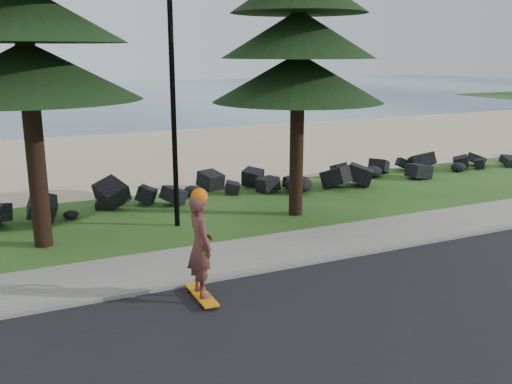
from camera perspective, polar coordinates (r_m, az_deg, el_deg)
ground at (r=13.05m, az=-3.65°, el=-7.14°), size 160.00×160.00×0.00m
road at (r=9.40m, az=6.85°, el=-16.04°), size 160.00×7.00×0.02m
kerb at (r=12.26m, az=-2.10°, el=-8.30°), size 160.00×0.20×0.10m
sidewalk at (r=13.21m, az=-3.97°, el=-6.69°), size 160.00×2.00×0.08m
beach_sand at (r=26.65m, az=-15.14°, el=3.34°), size 160.00×15.00×0.01m
ocean at (r=62.69m, az=-21.16°, el=8.74°), size 160.00×58.00×0.01m
seawall_boulders at (r=18.14m, az=-10.13°, el=-1.26°), size 60.00×2.40×1.10m
lamp_post at (r=15.22m, az=-8.39°, el=11.71°), size 0.25×0.14×8.14m
skateboarder at (r=10.86m, az=-5.57°, el=-5.37°), size 0.48×1.19×2.21m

